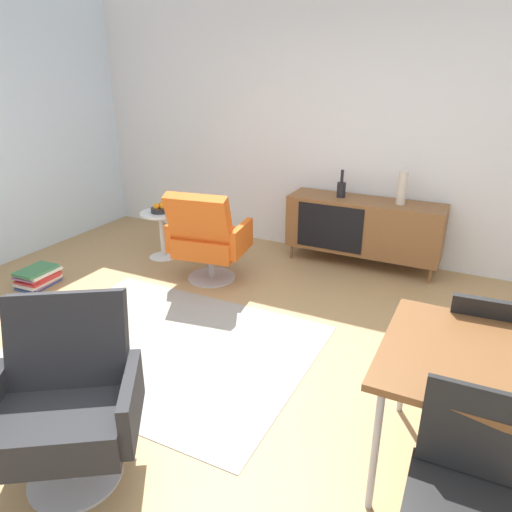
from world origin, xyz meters
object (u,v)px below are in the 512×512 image
at_px(armchair_black_shell, 66,396).
at_px(dining_chair_front_left, 461,488).
at_px(side_table_round, 162,229).
at_px(vase_cobalt, 402,188).
at_px(fruit_bowl, 160,209).
at_px(sideboard, 363,226).
at_px(vase_sculptural_dark, 341,189).
at_px(dining_chair_back_left, 478,348).
at_px(magazine_stack, 38,277).
at_px(lounge_chair_red, 207,237).

bearing_deg(armchair_black_shell, dining_chair_front_left, 8.83).
distance_m(dining_chair_front_left, side_table_round, 4.04).
distance_m(vase_cobalt, fruit_bowl, 2.54).
height_order(sideboard, vase_sculptural_dark, vase_sculptural_dark).
bearing_deg(armchair_black_shell, dining_chair_back_left, 37.40).
bearing_deg(side_table_round, vase_cobalt, 17.73).
bearing_deg(dining_chair_back_left, fruit_bowl, 158.75).
xyz_separation_m(sideboard, dining_chair_front_left, (1.21, -3.15, 0.03)).
distance_m(side_table_round, magazine_stack, 1.35).
height_order(lounge_chair_red, magazine_stack, lounge_chair_red).
relative_size(sideboard, fruit_bowl, 8.00).
relative_size(sideboard, vase_cobalt, 4.81).
bearing_deg(lounge_chair_red, armchair_black_shell, -75.00).
distance_m(armchair_black_shell, fruit_bowl, 3.03).
bearing_deg(dining_chair_back_left, magazine_stack, 178.43).
relative_size(vase_sculptural_dark, fruit_bowl, 1.44).
distance_m(vase_sculptural_dark, side_table_round, 2.01).
bearing_deg(vase_cobalt, vase_sculptural_dark, 180.00).
distance_m(dining_chair_front_left, fruit_bowl, 4.04).
relative_size(vase_sculptural_dark, dining_chair_back_left, 0.34).
bearing_deg(sideboard, armchair_black_shell, -100.21).
height_order(sideboard, fruit_bowl, sideboard).
height_order(fruit_bowl, magazine_stack, fruit_bowl).
xyz_separation_m(side_table_round, fruit_bowl, (0.00, 0.00, 0.24)).
bearing_deg(dining_chair_back_left, lounge_chair_red, 159.08).
xyz_separation_m(sideboard, armchair_black_shell, (-0.62, -3.44, 0.03)).
relative_size(side_table_round, magazine_stack, 1.29).
height_order(armchair_black_shell, magazine_stack, armchair_black_shell).
bearing_deg(fruit_bowl, dining_chair_front_left, -36.22).
bearing_deg(magazine_stack, vase_sculptural_dark, 38.46).
distance_m(dining_chair_front_left, lounge_chair_red, 3.20).
bearing_deg(armchair_black_shell, vase_cobalt, 74.28).
relative_size(vase_cobalt, fruit_bowl, 1.66).
relative_size(sideboard, dining_chair_front_left, 1.87).
bearing_deg(lounge_chair_red, fruit_bowl, 157.75).
xyz_separation_m(vase_sculptural_dark, fruit_bowl, (-1.79, -0.77, -0.25)).
relative_size(vase_sculptural_dark, magazine_stack, 0.72).
bearing_deg(vase_cobalt, sideboard, -179.69).
xyz_separation_m(dining_chair_front_left, dining_chair_back_left, (0.01, 1.12, 0.00)).
height_order(dining_chair_front_left, dining_chair_back_left, same).
bearing_deg(dining_chair_front_left, side_table_round, 143.80).
bearing_deg(vase_cobalt, dining_chair_back_left, -66.98).
distance_m(armchair_black_shell, magazine_stack, 2.59).
xyz_separation_m(lounge_chair_red, fruit_bowl, (-0.80, 0.33, 0.09)).
bearing_deg(vase_cobalt, armchair_black_shell, -105.72).
distance_m(lounge_chair_red, magazine_stack, 1.71).
height_order(lounge_chair_red, armchair_black_shell, same).
bearing_deg(side_table_round, dining_chair_back_left, -21.23).
distance_m(dining_chair_back_left, armchair_black_shell, 2.31).
bearing_deg(magazine_stack, fruit_bowl, 61.04).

